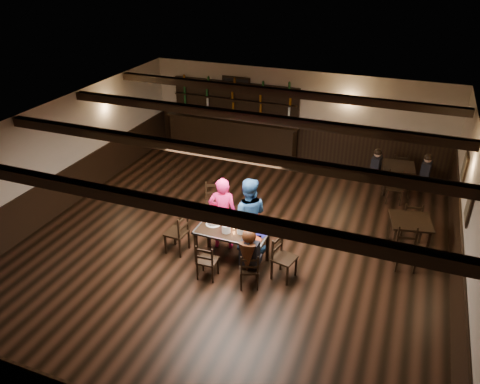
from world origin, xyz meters
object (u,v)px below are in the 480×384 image
(chair_near_left, at_px, (206,260))
(woman_pink, at_px, (223,214))
(man_blue, at_px, (248,215))
(dining_table, at_px, (232,235))
(bar_counter, at_px, (233,131))
(cake, at_px, (213,222))
(chair_near_right, at_px, (249,268))

(chair_near_left, distance_m, woman_pink, 1.22)
(chair_near_left, distance_m, man_blue, 1.37)
(dining_table, distance_m, bar_counter, 5.75)
(chair_near_left, distance_m, cake, 0.90)
(chair_near_left, distance_m, chair_near_right, 0.87)
(man_blue, xyz_separation_m, cake, (-0.60, -0.43, -0.05))
(woman_pink, bearing_deg, man_blue, 174.06)
(woman_pink, bearing_deg, dining_table, 115.95)
(woman_pink, bearing_deg, chair_near_left, 81.59)
(dining_table, bearing_deg, cake, 168.06)
(dining_table, relative_size, man_blue, 0.87)
(dining_table, bearing_deg, bar_counter, 111.64)
(chair_near_left, relative_size, bar_counter, 0.19)
(dining_table, relative_size, woman_pink, 0.89)
(woman_pink, height_order, bar_counter, bar_counter)
(chair_near_left, relative_size, man_blue, 0.47)
(man_blue, bearing_deg, dining_table, 60.03)
(dining_table, xyz_separation_m, chair_near_left, (-0.25, -0.72, -0.19))
(dining_table, height_order, man_blue, man_blue)
(woman_pink, height_order, cake, woman_pink)
(dining_table, xyz_separation_m, chair_near_right, (0.62, -0.67, -0.20))
(bar_counter, bearing_deg, chair_near_right, -65.46)
(chair_near_right, relative_size, woman_pink, 0.47)
(chair_near_right, xyz_separation_m, bar_counter, (-2.74, 6.01, 0.27))
(dining_table, relative_size, bar_counter, 0.35)
(bar_counter, bearing_deg, cake, -72.37)
(chair_near_right, bearing_deg, bar_counter, 114.54)
(man_blue, bearing_deg, cake, 21.72)
(dining_table, xyz_separation_m, bar_counter, (-2.12, 5.34, 0.06))
(woman_pink, distance_m, cake, 0.35)
(chair_near_right, height_order, cake, cake)
(chair_near_right, distance_m, bar_counter, 6.61)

